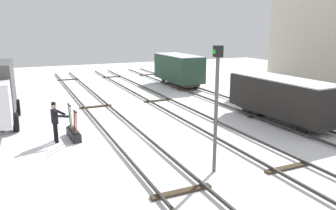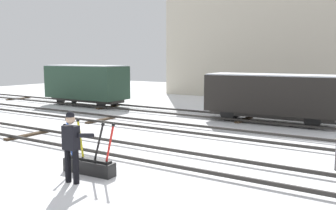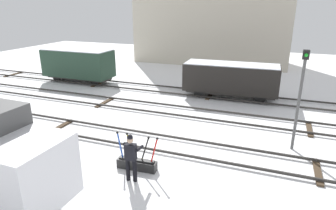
# 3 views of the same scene
# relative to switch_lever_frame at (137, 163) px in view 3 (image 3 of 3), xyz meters

# --- Properties ---
(ground_plane) EXTENTS (60.00, 60.00, 0.00)m
(ground_plane) POSITION_rel_switch_lever_frame_xyz_m (0.49, 2.13, -0.25)
(ground_plane) COLOR white
(track_main_line) EXTENTS (44.00, 1.94, 0.18)m
(track_main_line) POSITION_rel_switch_lever_frame_xyz_m (0.49, 2.13, -0.14)
(track_main_line) COLOR #2D2B28
(track_main_line) RESTS_ON ground_plane
(track_siding_near) EXTENTS (44.00, 1.94, 0.18)m
(track_siding_near) POSITION_rel_switch_lever_frame_xyz_m (0.49, 6.30, -0.14)
(track_siding_near) COLOR #2D2B28
(track_siding_near) RESTS_ON ground_plane
(track_siding_far) EXTENTS (44.00, 1.94, 0.18)m
(track_siding_far) POSITION_rel_switch_lever_frame_xyz_m (0.49, 10.12, -0.14)
(track_siding_far) COLOR #2D2B28
(track_siding_far) RESTS_ON ground_plane
(switch_lever_frame) EXTENTS (1.65, 0.45, 1.44)m
(switch_lever_frame) POSITION_rel_switch_lever_frame_xyz_m (0.00, 0.00, 0.00)
(switch_lever_frame) COLOR black
(switch_lever_frame) RESTS_ON ground_plane
(rail_worker) EXTENTS (0.56, 0.70, 1.77)m
(rail_worker) POSITION_rel_switch_lever_frame_xyz_m (0.16, -0.72, 0.75)
(rail_worker) COLOR black
(rail_worker) RESTS_ON ground_plane
(signal_post) EXTENTS (0.24, 0.32, 4.23)m
(signal_post) POSITION_rel_switch_lever_frame_xyz_m (5.49, 3.80, 2.31)
(signal_post) COLOR #4C4C4C
(signal_post) RESTS_ON ground_plane
(apartment_building) EXTENTS (15.76, 5.33, 10.93)m
(apartment_building) POSITION_rel_switch_lever_frame_xyz_m (-2.29, 22.09, 5.22)
(apartment_building) COLOR beige
(apartment_building) RESTS_ON ground_plane
(freight_car_back_track) EXTENTS (6.04, 2.16, 2.29)m
(freight_car_back_track) POSITION_rel_switch_lever_frame_xyz_m (1.77, 10.12, 1.08)
(freight_car_back_track) COLOR #2D2B28
(freight_car_back_track) RESTS_ON ground_plane
(freight_car_mid_siding) EXTENTS (5.49, 2.16, 2.59)m
(freight_car_mid_siding) POSITION_rel_switch_lever_frame_xyz_m (-10.11, 10.12, 1.22)
(freight_car_mid_siding) COLOR #2D2B28
(freight_car_mid_siding) RESTS_ON ground_plane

